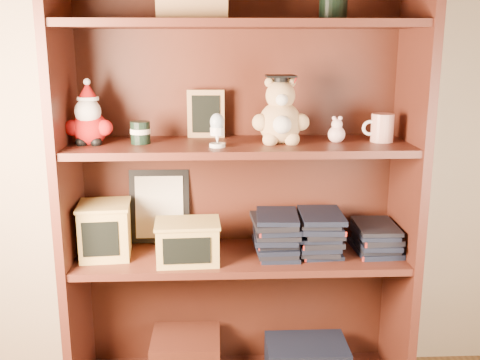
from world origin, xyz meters
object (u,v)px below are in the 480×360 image
object	(u,v)px
grad_teddy_bear	(280,117)
teacher_mug	(382,128)
bookcase	(239,188)
treats_box	(105,230)

from	to	relation	value
grad_teddy_bear	teacher_mug	distance (m)	0.35
bookcase	treats_box	xyz separation A→B (m)	(-0.47, -0.05, -0.13)
grad_teddy_bear	teacher_mug	size ratio (longest dim) A/B	2.15
grad_teddy_bear	teacher_mug	xyz separation A→B (m)	(0.35, 0.01, -0.04)
bookcase	teacher_mug	size ratio (longest dim) A/B	14.79
bookcase	grad_teddy_bear	distance (m)	0.30
bookcase	treats_box	bearing A→B (deg)	-173.72
bookcase	treats_box	size ratio (longest dim) A/B	8.39
teacher_mug	bookcase	bearing A→B (deg)	174.04
teacher_mug	treats_box	xyz separation A→B (m)	(-0.95, -0.00, -0.35)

